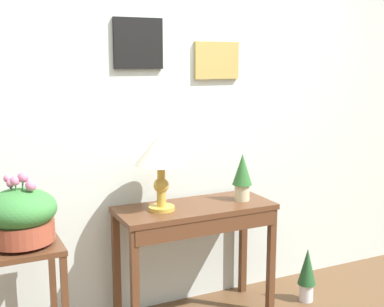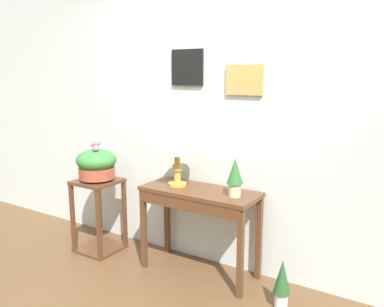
{
  "view_description": "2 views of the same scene",
  "coord_description": "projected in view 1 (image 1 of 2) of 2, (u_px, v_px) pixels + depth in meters",
  "views": [
    {
      "loc": [
        -1.31,
        -1.67,
        1.7
      ],
      "look_at": [
        0.11,
        1.29,
        1.09
      ],
      "focal_mm": 47.76,
      "sensor_mm": 36.0,
      "label": 1
    },
    {
      "loc": [
        1.79,
        -1.62,
        1.74
      ],
      "look_at": [
        -0.05,
        1.28,
        1.05
      ],
      "focal_mm": 37.46,
      "sensor_mm": 36.0,
      "label": 2
    }
  ],
  "objects": [
    {
      "name": "potted_plant_on_console",
      "position": [
        242.0,
        175.0,
        3.39
      ],
      "size": [
        0.13,
        0.13,
        0.32
      ],
      "color": "beige",
      "rests_on": "console_table"
    },
    {
      "name": "pedestal_stand_left",
      "position": [
        26.0,
        307.0,
        2.79
      ],
      "size": [
        0.4,
        0.4,
        0.73
      ],
      "color": "#56331E",
      "rests_on": "ground"
    },
    {
      "name": "table_lamp",
      "position": [
        161.0,
        153.0,
        3.13
      ],
      "size": [
        0.33,
        0.33,
        0.49
      ],
      "color": "gold",
      "rests_on": "console_table"
    },
    {
      "name": "potted_plant_floor",
      "position": [
        307.0,
        272.0,
        3.6
      ],
      "size": [
        0.13,
        0.13,
        0.39
      ],
      "color": "silver",
      "rests_on": "ground"
    },
    {
      "name": "planter_bowl_wide",
      "position": [
        20.0,
        215.0,
        2.69
      ],
      "size": [
        0.38,
        0.38,
        0.4
      ],
      "color": "#9E4733",
      "rests_on": "pedestal_stand_left"
    },
    {
      "name": "console_table",
      "position": [
        196.0,
        224.0,
        3.29
      ],
      "size": [
        1.02,
        0.43,
        0.77
      ],
      "color": "#56331E",
      "rests_on": "ground"
    },
    {
      "name": "back_wall_with_art",
      "position": [
        164.0,
        104.0,
        3.41
      ],
      "size": [
        9.0,
        0.13,
        2.8
      ],
      "color": "silver",
      "rests_on": "ground"
    }
  ]
}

